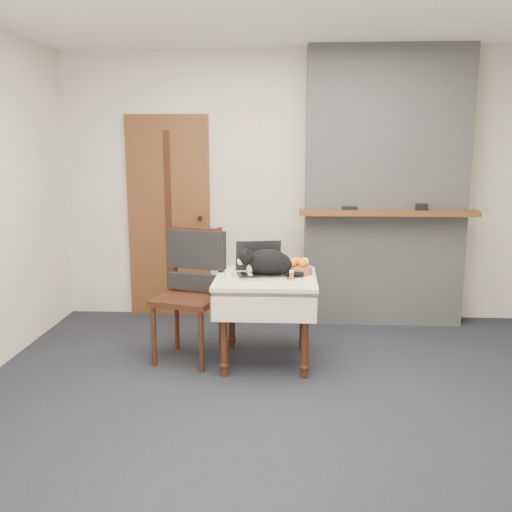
{
  "coord_description": "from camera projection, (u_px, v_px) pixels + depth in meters",
  "views": [
    {
      "loc": [
        -0.01,
        -3.63,
        1.7
      ],
      "look_at": [
        -0.25,
        0.64,
        0.87
      ],
      "focal_mm": 40.0,
      "sensor_mm": 36.0,
      "label": 1
    }
  ],
  "objects": [
    {
      "name": "cat",
      "position": [
        269.0,
        263.0,
        4.42
      ],
      "size": [
        0.52,
        0.28,
        0.25
      ],
      "rotation": [
        0.0,
        0.0,
        0.25
      ],
      "color": "black",
      "rests_on": "side_table"
    },
    {
      "name": "chimney",
      "position": [
        385.0,
        189.0,
        5.39
      ],
      "size": [
        1.62,
        0.48,
        2.6
      ],
      "color": "gray",
      "rests_on": "ground"
    },
    {
      "name": "fruit_basket",
      "position": [
        298.0,
        267.0,
        4.52
      ],
      "size": [
        0.22,
        0.22,
        0.13
      ],
      "color": "brown",
      "rests_on": "side_table"
    },
    {
      "name": "side_table",
      "position": [
        266.0,
        291.0,
        4.45
      ],
      "size": [
        0.78,
        0.78,
        0.7
      ],
      "color": "#3B1610",
      "rests_on": "ground"
    },
    {
      "name": "door",
      "position": [
        169.0,
        217.0,
        5.69
      ],
      "size": [
        0.82,
        0.1,
        2.0
      ],
      "color": "brown",
      "rests_on": "ground"
    },
    {
      "name": "desk_clutter",
      "position": [
        288.0,
        276.0,
        4.42
      ],
      "size": [
        0.15,
        0.02,
        0.01
      ],
      "primitive_type": "cube",
      "rotation": [
        0.0,
        0.0,
        0.03
      ],
      "color": "black",
      "rests_on": "side_table"
    },
    {
      "name": "cream_jar",
      "position": [
        229.0,
        274.0,
        4.38
      ],
      "size": [
        0.06,
        0.06,
        0.07
      ],
      "primitive_type": "cylinder",
      "color": "white",
      "rests_on": "side_table"
    },
    {
      "name": "pill_bottle",
      "position": [
        292.0,
        275.0,
        4.32
      ],
      "size": [
        0.04,
        0.04,
        0.07
      ],
      "color": "#B34F16",
      "rests_on": "side_table"
    },
    {
      "name": "chair",
      "position": [
        193.0,
        275.0,
        4.59
      ],
      "size": [
        0.58,
        0.58,
        1.06
      ],
      "rotation": [
        0.0,
        0.0,
        -0.26
      ],
      "color": "#3B1610",
      "rests_on": "ground"
    },
    {
      "name": "ground",
      "position": [
        288.0,
        400.0,
        3.88
      ],
      "size": [
        4.5,
        4.5,
        0.0
      ],
      "primitive_type": "plane",
      "color": "black",
      "rests_on": "ground"
    },
    {
      "name": "room_shell",
      "position": [
        291.0,
        137.0,
        4.0
      ],
      "size": [
        4.52,
        4.01,
        2.61
      ],
      "color": "beige",
      "rests_on": "ground"
    },
    {
      "name": "laptop",
      "position": [
        260.0,
        267.0,
        4.45
      ],
      "size": [
        0.41,
        0.37,
        0.27
      ],
      "rotation": [
        0.0,
        0.0,
        0.18
      ],
      "color": "#B7B7BC",
      "rests_on": "side_table"
    }
  ]
}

